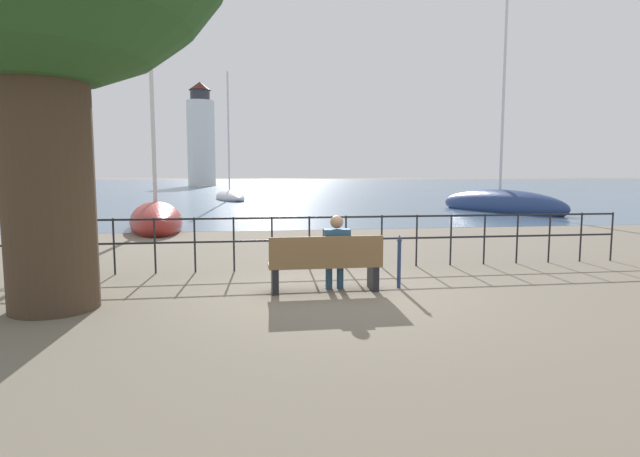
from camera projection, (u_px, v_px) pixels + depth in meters
ground_plane at (325, 291)px, 7.94m from camera, size 1000.00×1000.00×0.00m
harbor_water at (249, 182)px, 164.28m from camera, size 600.00×300.00×0.01m
park_bench at (325, 265)px, 7.83m from camera, size 1.78×0.45×0.90m
seated_person_left at (336, 249)px, 7.91m from camera, size 0.41×0.35×1.21m
promenade_railing at (309, 234)px, 9.73m from camera, size 13.16×0.04×1.05m
closed_umbrella at (399, 258)px, 8.10m from camera, size 0.09×0.09×0.88m
sailboat_0 at (230, 196)px, 38.43m from camera, size 3.25×8.38×9.97m
sailboat_1 at (37, 192)px, 46.75m from camera, size 1.80×5.36×10.34m
sailboat_2 at (499, 204)px, 25.58m from camera, size 4.11×8.33×11.44m
sailboat_3 at (156, 219)px, 17.40m from camera, size 2.78×6.38×9.95m
harbor_lighthouse at (201, 138)px, 90.91m from camera, size 4.98×4.98×18.77m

